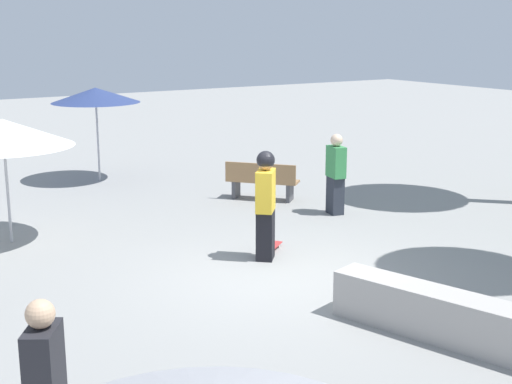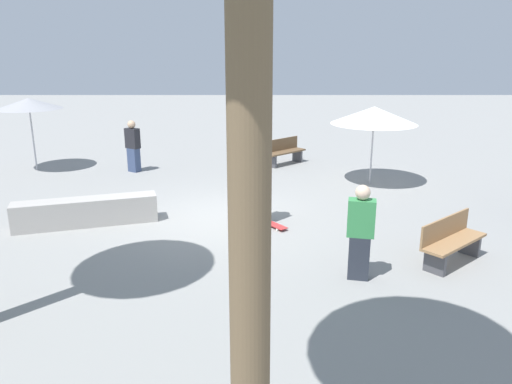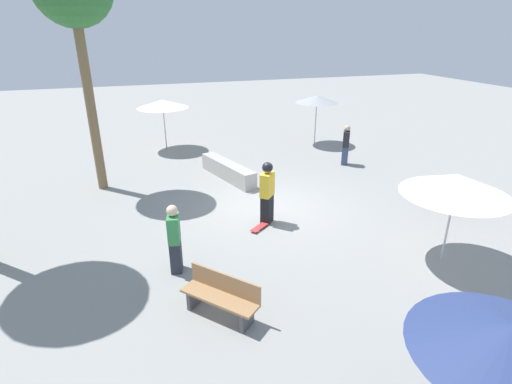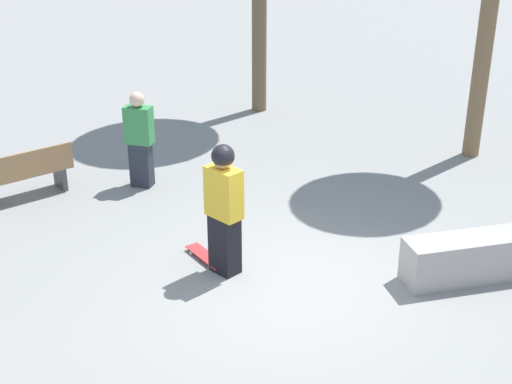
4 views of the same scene
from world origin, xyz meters
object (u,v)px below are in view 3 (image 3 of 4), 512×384
object	(u,v)px
shade_umbrella_cream	(163,104)
shade_umbrella_navy	(511,340)
bench_near	(453,195)
shade_umbrella_grey	(317,99)
skateboard	(261,226)
bench_far	(221,296)
shade_umbrella_white	(457,184)
bystander_watching	(175,239)
concrete_ledge	(228,170)
skater_main	(267,191)
bystander_far	(346,145)

from	to	relation	value
shade_umbrella_cream	shade_umbrella_navy	bearing A→B (deg)	7.42
bench_near	shade_umbrella_grey	world-z (taller)	shade_umbrella_grey
skateboard	bench_far	bearing A→B (deg)	21.57
shade_umbrella_white	bystander_watching	size ratio (longest dim) A/B	1.46
shade_umbrella_cream	shade_umbrella_white	xyz separation A→B (m)	(11.63, 5.24, -0.09)
concrete_ledge	shade_umbrella_white	xyz separation A→B (m)	(7.06, 3.50, 1.67)
concrete_ledge	bystander_watching	size ratio (longest dim) A/B	1.85
shade_umbrella_grey	bystander_watching	world-z (taller)	shade_umbrella_grey
bench_near	bench_far	size ratio (longest dim) A/B	0.98
skater_main	bystander_far	distance (m)	6.18
bystander_far	shade_umbrella_white	bearing A→B (deg)	20.75
shade_umbrella_navy	shade_umbrella_white	distance (m)	5.23
shade_umbrella_grey	bystander_far	xyz separation A→B (m)	(3.19, -0.20, -1.31)
shade_umbrella_cream	bystander_far	xyz separation A→B (m)	(4.46, 6.67, -1.26)
bench_near	bystander_watching	xyz separation A→B (m)	(0.83, -8.58, 0.40)
skater_main	shade_umbrella_navy	xyz separation A→B (m)	(7.37, 0.15, 1.14)
bystander_watching	shade_umbrella_white	bearing A→B (deg)	87.73
bystander_watching	bystander_far	bearing A→B (deg)	138.49
shade_umbrella_cream	shade_umbrella_navy	world-z (taller)	shade_umbrella_navy
skater_main	shade_umbrella_navy	bearing A→B (deg)	42.56
concrete_ledge	shade_umbrella_grey	world-z (taller)	shade_umbrella_grey
concrete_ledge	bystander_watching	xyz separation A→B (m)	(5.51, -2.63, 0.52)
bench_near	shade_umbrella_cream	size ratio (longest dim) A/B	0.65
concrete_ledge	bench_far	distance (m)	7.59
skater_main	bystander_watching	xyz separation A→B (m)	(1.68, -2.80, -0.15)
bench_far	shade_umbrella_grey	xyz separation A→B (m)	(-10.61, 7.14, 1.69)
skater_main	shade_umbrella_white	bearing A→B (deg)	87.33
concrete_ledge	bystander_watching	bearing A→B (deg)	-25.53
skater_main	bystander_far	bearing A→B (deg)	170.99
skater_main	bystander_far	world-z (taller)	skater_main
bench_far	shade_umbrella_cream	distance (m)	12.00
shade_umbrella_cream	bench_near	bearing A→B (deg)	39.74
bench_near	bench_far	bearing A→B (deg)	65.22
bystander_watching	shade_umbrella_cream	bearing A→B (deg)	-173.15
skateboard	shade_umbrella_navy	size ratio (longest dim) A/B	0.33
skateboard	concrete_ledge	bearing A→B (deg)	-129.30
bench_near	bystander_watching	bearing A→B (deg)	52.42
skater_main	bench_near	bearing A→B (deg)	123.05
bench_far	shade_umbrella_grey	size ratio (longest dim) A/B	0.66
concrete_ledge	bench_near	size ratio (longest dim) A/B	2.09
shade_umbrella_white	bystander_watching	distance (m)	6.43
shade_umbrella_grey	bystander_watching	xyz separation A→B (m)	(8.80, -7.76, -1.29)
shade_umbrella_grey	bystander_watching	distance (m)	11.81
bench_far	shade_umbrella_navy	bearing A→B (deg)	169.89
skateboard	shade_umbrella_white	world-z (taller)	shade_umbrella_white
skater_main	shade_umbrella_navy	size ratio (longest dim) A/B	0.79
bench_far	shade_umbrella_navy	size ratio (longest dim) A/B	0.65
skater_main	concrete_ledge	world-z (taller)	skater_main
skateboard	shade_umbrella_navy	xyz separation A→B (m)	(7.08, 0.43, 2.07)
skater_main	skateboard	world-z (taller)	skater_main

